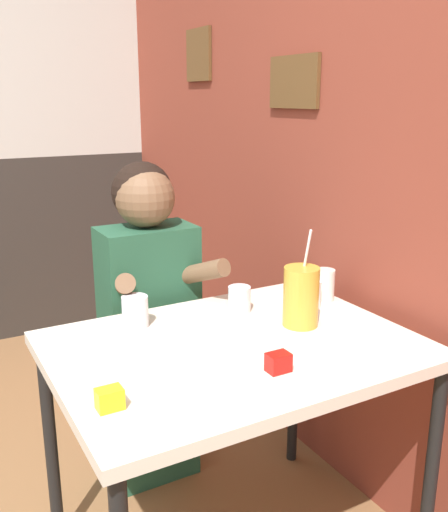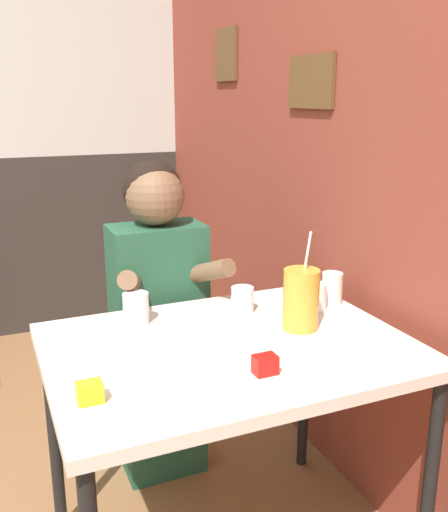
% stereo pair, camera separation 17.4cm
% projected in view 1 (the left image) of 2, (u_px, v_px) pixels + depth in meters
% --- Properties ---
extents(brick_wall_right, '(0.08, 4.56, 2.70)m').
position_uv_depth(brick_wall_right, '(251.00, 118.00, 2.55)').
color(brick_wall_right, brown).
rests_on(brick_wall_right, ground_plane).
extents(main_table, '(1.03, 0.77, 0.76)m').
position_uv_depth(main_table, '(235.00, 365.00, 1.66)').
color(main_table, beige).
rests_on(main_table, ground_plane).
extents(person_seated, '(0.42, 0.41, 1.23)m').
position_uv_depth(person_seated, '(150.00, 318.00, 2.11)').
color(person_seated, '#235138').
rests_on(person_seated, ground_plane).
extents(cocktail_pitcher, '(0.11, 0.11, 0.31)m').
position_uv_depth(cocktail_pitcher, '(301.00, 296.00, 1.75)').
color(cocktail_pitcher, gold).
rests_on(cocktail_pitcher, main_table).
extents(glass_near_pitcher, '(0.08, 0.08, 0.10)m').
position_uv_depth(glass_near_pitcher, '(135.00, 311.00, 1.75)').
color(glass_near_pitcher, silver).
rests_on(glass_near_pitcher, main_table).
extents(glass_center, '(0.08, 0.08, 0.09)m').
position_uv_depth(glass_center, '(309.00, 294.00, 1.92)').
color(glass_center, silver).
rests_on(glass_center, main_table).
extents(glass_far_side, '(0.07, 0.07, 0.11)m').
position_uv_depth(glass_far_side, '(324.00, 285.00, 1.99)').
color(glass_far_side, silver).
rests_on(glass_far_side, main_table).
extents(glass_by_brick, '(0.07, 0.07, 0.09)m').
position_uv_depth(glass_by_brick, '(239.00, 299.00, 1.88)').
color(glass_by_brick, silver).
rests_on(glass_by_brick, main_table).
extents(condiment_ketchup, '(0.06, 0.04, 0.05)m').
position_uv_depth(condiment_ketchup, '(278.00, 362.00, 1.47)').
color(condiment_ketchup, '#B7140F').
rests_on(condiment_ketchup, main_table).
extents(condiment_mustard, '(0.06, 0.04, 0.05)m').
position_uv_depth(condiment_mustard, '(110.00, 399.00, 1.29)').
color(condiment_mustard, yellow).
rests_on(condiment_mustard, main_table).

